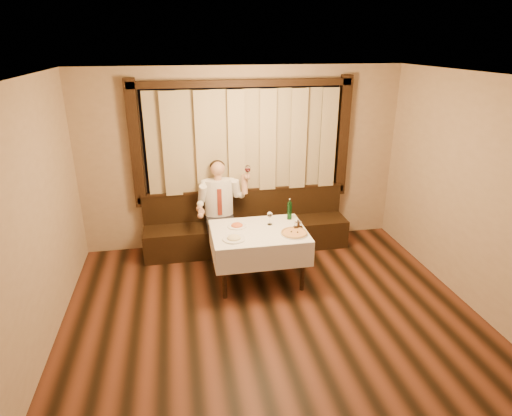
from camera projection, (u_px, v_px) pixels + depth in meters
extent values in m
cube|color=black|center=(290.00, 363.00, 4.46)|extent=(5.00, 6.00, 0.01)
cube|color=silver|center=(300.00, 85.00, 3.43)|extent=(5.00, 6.00, 0.01)
cube|color=tan|center=(243.00, 159.00, 6.69)|extent=(5.00, 0.01, 2.80)
cube|color=tan|center=(0.00, 267.00, 3.52)|extent=(0.01, 6.00, 2.80)
cube|color=black|center=(243.00, 140.00, 6.56)|extent=(3.00, 0.02, 1.60)
cube|color=orange|center=(198.00, 162.00, 6.54)|extent=(0.50, 0.01, 0.40)
cube|color=black|center=(244.00, 193.00, 6.84)|extent=(3.30, 0.12, 0.10)
cube|color=black|center=(243.00, 83.00, 6.21)|extent=(3.30, 0.12, 0.10)
cube|color=black|center=(135.00, 145.00, 6.25)|extent=(0.16, 0.12, 1.90)
cube|color=black|center=(343.00, 137.00, 6.80)|extent=(0.16, 0.12, 1.90)
cube|color=#9C8664|center=(244.00, 142.00, 6.47)|extent=(2.90, 0.08, 1.55)
cube|color=black|center=(247.00, 235.00, 6.83)|extent=(3.20, 0.60, 0.45)
cube|color=black|center=(244.00, 204.00, 6.88)|extent=(3.20, 0.12, 0.45)
cube|color=black|center=(244.00, 190.00, 6.79)|extent=(3.20, 0.14, 0.04)
cylinder|color=black|center=(224.00, 274.00, 5.46)|extent=(0.06, 0.06, 0.71)
cylinder|color=black|center=(303.00, 266.00, 5.63)|extent=(0.06, 0.06, 0.71)
cylinder|color=black|center=(218.00, 248.00, 6.13)|extent=(0.06, 0.06, 0.71)
cylinder|color=black|center=(288.00, 242.00, 6.31)|extent=(0.06, 0.06, 0.71)
cube|color=black|center=(259.00, 232.00, 5.75)|extent=(1.20, 0.90, 0.04)
cube|color=white|center=(259.00, 230.00, 5.74)|extent=(1.26, 0.96, 0.01)
cube|color=white|center=(266.00, 259.00, 5.36)|extent=(1.26, 0.01, 0.35)
cube|color=white|center=(252.00, 228.00, 6.24)|extent=(1.26, 0.01, 0.35)
cube|color=white|center=(212.00, 246.00, 5.69)|extent=(0.01, 0.96, 0.35)
cube|color=white|center=(303.00, 238.00, 5.91)|extent=(0.01, 0.96, 0.35)
cylinder|color=white|center=(294.00, 234.00, 5.62)|extent=(0.37, 0.37, 0.01)
cylinder|color=#C85D1E|center=(294.00, 233.00, 5.62)|extent=(0.33, 0.33, 0.01)
torus|color=#BA8947|center=(294.00, 233.00, 5.61)|extent=(0.35, 0.35, 0.03)
sphere|color=black|center=(291.00, 232.00, 5.63)|extent=(0.02, 0.02, 0.02)
sphere|color=black|center=(298.00, 232.00, 5.61)|extent=(0.02, 0.02, 0.02)
cylinder|color=white|center=(237.00, 226.00, 5.84)|extent=(0.26, 0.26, 0.02)
ellipsoid|color=#CA5320|center=(237.00, 223.00, 5.83)|extent=(0.16, 0.16, 0.07)
cylinder|color=white|center=(234.00, 239.00, 5.47)|extent=(0.29, 0.29, 0.02)
ellipsoid|color=beige|center=(234.00, 235.00, 5.45)|extent=(0.18, 0.18, 0.08)
cylinder|color=#0E451A|center=(290.00, 211.00, 6.05)|extent=(0.07, 0.07, 0.25)
cylinder|color=#0E451A|center=(290.00, 201.00, 6.00)|extent=(0.03, 0.03, 0.06)
cylinder|color=silver|center=(290.00, 199.00, 5.98)|extent=(0.03, 0.03, 0.01)
cylinder|color=white|center=(270.00, 224.00, 5.91)|extent=(0.07, 0.07, 0.01)
cylinder|color=white|center=(270.00, 221.00, 5.89)|extent=(0.01, 0.01, 0.10)
ellipsoid|color=white|center=(270.00, 214.00, 5.86)|extent=(0.07, 0.07, 0.09)
cube|color=black|center=(298.00, 228.00, 5.77)|extent=(0.12, 0.06, 0.04)
cube|color=black|center=(298.00, 223.00, 5.75)|extent=(0.02, 0.06, 0.09)
cylinder|color=white|center=(296.00, 225.00, 5.75)|extent=(0.03, 0.03, 0.07)
cylinder|color=silver|center=(296.00, 222.00, 5.73)|extent=(0.03, 0.03, 0.01)
cylinder|color=white|center=(301.00, 225.00, 5.76)|extent=(0.03, 0.03, 0.07)
cylinder|color=silver|center=(301.00, 222.00, 5.74)|extent=(0.03, 0.03, 0.01)
cube|color=black|center=(220.00, 223.00, 6.53)|extent=(0.41, 0.47, 0.17)
cube|color=black|center=(215.00, 248.00, 6.41)|extent=(0.11, 0.12, 0.45)
cube|color=black|center=(230.00, 247.00, 6.45)|extent=(0.11, 0.12, 0.45)
ellipsoid|color=white|center=(219.00, 197.00, 6.54)|extent=(0.44, 0.27, 0.56)
cube|color=maroon|center=(220.00, 202.00, 6.42)|extent=(0.07, 0.01, 0.41)
cylinder|color=tan|center=(218.00, 177.00, 6.42)|extent=(0.10, 0.10, 0.08)
sphere|color=tan|center=(218.00, 168.00, 6.37)|extent=(0.22, 0.22, 0.22)
ellipsoid|color=black|center=(217.00, 166.00, 6.38)|extent=(0.22, 0.22, 0.17)
sphere|color=white|center=(204.00, 184.00, 6.42)|extent=(0.13, 0.13, 0.13)
sphere|color=white|center=(232.00, 182.00, 6.49)|extent=(0.13, 0.13, 0.13)
sphere|color=tan|center=(200.00, 216.00, 6.13)|extent=(0.09, 0.09, 0.09)
sphere|color=tan|center=(247.00, 176.00, 6.31)|extent=(0.10, 0.10, 0.10)
cylinder|color=white|center=(247.00, 174.00, 6.27)|extent=(0.01, 0.01, 0.11)
ellipsoid|color=white|center=(247.00, 168.00, 6.24)|extent=(0.09, 0.09, 0.11)
ellipsoid|color=#4C070F|center=(247.00, 170.00, 6.24)|extent=(0.07, 0.07, 0.06)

